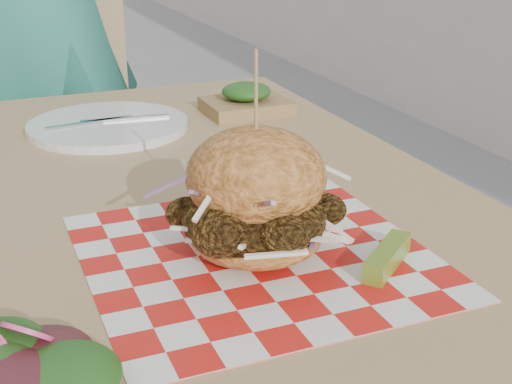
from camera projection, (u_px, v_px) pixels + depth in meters
patio_table at (162, 252)px, 0.96m from camera, size 0.80×1.20×0.75m
patio_chair at (55, 131)px, 1.88m from camera, size 0.48×0.49×0.95m
paper_liner at (256, 255)px, 0.77m from camera, size 0.36×0.36×0.00m
sandwich at (256, 202)px, 0.75m from camera, size 0.20×0.20×0.22m
pickle_spear at (387, 257)px, 0.74m from camera, size 0.09×0.08×0.02m
side_salad at (13, 371)px, 0.56m from camera, size 0.14×0.14×0.05m
place_setting at (108, 126)px, 1.21m from camera, size 0.27×0.27×0.02m
kraft_tray at (246, 101)px, 1.30m from camera, size 0.15×0.12×0.06m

